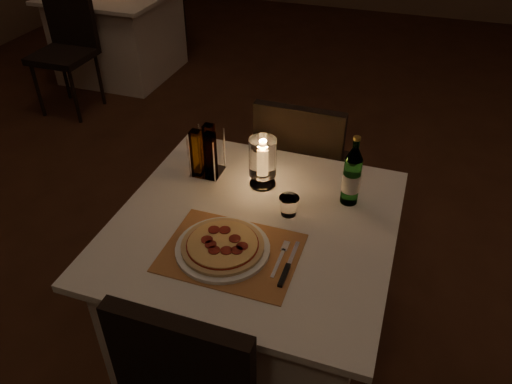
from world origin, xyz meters
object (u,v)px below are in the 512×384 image
(pizza, at_px, (223,245))
(plate, at_px, (223,249))
(main_table, at_px, (254,291))
(hurricane_candle, at_px, (263,159))
(chair_far, at_px, (301,163))
(water_bottle, at_px, (352,177))
(tumbler, at_px, (289,206))
(neighbor_table_left, at_px, (120,34))

(pizza, bearing_deg, plate, -123.79)
(main_table, bearing_deg, pizza, -105.51)
(hurricane_candle, bearing_deg, plate, -90.74)
(chair_far, relative_size, water_bottle, 3.18)
(main_table, height_order, hurricane_candle, hurricane_candle)
(tumbler, bearing_deg, neighbor_table_left, 132.90)
(pizza, relative_size, hurricane_candle, 1.36)
(plate, height_order, hurricane_candle, hurricane_candle)
(tumbler, height_order, neighbor_table_left, tumbler)
(tumbler, distance_m, water_bottle, 0.26)
(chair_far, xyz_separation_m, neighbor_table_left, (-2.16, 1.81, -0.18))
(chair_far, distance_m, tumbler, 0.68)
(main_table, xyz_separation_m, chair_far, (-0.00, 0.71, 0.18))
(tumbler, bearing_deg, water_bottle, 36.91)
(pizza, relative_size, tumbler, 3.75)
(chair_far, distance_m, pizza, 0.92)
(main_table, distance_m, hurricane_candle, 0.54)
(neighbor_table_left, bearing_deg, water_bottle, -42.94)
(chair_far, bearing_deg, neighbor_table_left, 140.09)
(water_bottle, relative_size, hurricane_candle, 1.37)
(pizza, height_order, tumbler, tumbler)
(water_bottle, bearing_deg, hurricane_candle, -179.92)
(chair_far, distance_m, hurricane_candle, 0.58)
(main_table, relative_size, tumbler, 13.39)
(chair_far, bearing_deg, pizza, -93.20)
(pizza, distance_m, water_bottle, 0.55)
(tumbler, relative_size, water_bottle, 0.26)
(plate, xyz_separation_m, hurricane_candle, (0.01, 0.41, 0.11))
(pizza, xyz_separation_m, hurricane_candle, (0.01, 0.41, 0.09))
(main_table, xyz_separation_m, hurricane_candle, (-0.04, 0.23, 0.49))
(plate, xyz_separation_m, pizza, (0.00, 0.00, 0.02))
(hurricane_candle, height_order, neighbor_table_left, hurricane_candle)
(hurricane_candle, bearing_deg, water_bottle, 0.08)
(tumbler, bearing_deg, pizza, -120.47)
(chair_far, height_order, hurricane_candle, hurricane_candle)
(pizza, relative_size, neighbor_table_left, 0.28)
(plate, bearing_deg, water_bottle, 49.48)
(plate, bearing_deg, main_table, 74.48)
(plate, height_order, tumbler, tumbler)
(chair_far, bearing_deg, tumbler, -80.53)
(main_table, relative_size, water_bottle, 3.53)
(pizza, height_order, neighbor_table_left, pizza)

